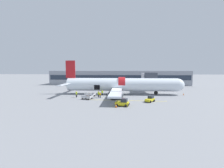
{
  "coord_description": "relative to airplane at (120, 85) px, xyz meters",
  "views": [
    {
      "loc": [
        2.14,
        -41.79,
        7.32
      ],
      "look_at": [
        -0.96,
        0.99,
        3.47
      ],
      "focal_mm": 24.0,
      "sensor_mm": 36.0,
      "label": 1
    }
  ],
  "objects": [
    {
      "name": "ground_crew_loader_b",
      "position": [
        -5.29,
        -2.41,
        -2.1
      ],
      "size": [
        0.54,
        0.47,
        1.57
      ],
      "color": "black",
      "rests_on": "ground_plane"
    },
    {
      "name": "baggage_tug_lead",
      "position": [
        7.2,
        -10.81,
        -2.31
      ],
      "size": [
        2.59,
        2.86,
        1.44
      ],
      "color": "yellow",
      "rests_on": "ground_plane"
    },
    {
      "name": "safety_cone_nose",
      "position": [
        18.97,
        -0.26,
        -2.64
      ],
      "size": [
        0.44,
        0.44,
        0.61
      ],
      "color": "black",
      "rests_on": "ground_plane"
    },
    {
      "name": "baggage_tug_mid",
      "position": [
        0.79,
        -15.47,
        -2.24
      ],
      "size": [
        3.08,
        2.42,
        1.59
      ],
      "color": "yellow",
      "rests_on": "ground_plane"
    },
    {
      "name": "ground_crew_driver",
      "position": [
        -5.84,
        -5.83,
        -2.01
      ],
      "size": [
        0.56,
        0.56,
        1.74
      ],
      "color": "black",
      "rests_on": "ground_plane"
    },
    {
      "name": "ground_plane",
      "position": [
        -1.36,
        -4.21,
        -2.92
      ],
      "size": [
        500.0,
        500.0,
        0.0
      ],
      "primitive_type": "plane",
      "color": "gray"
    },
    {
      "name": "baggage_cart_queued",
      "position": [
        -8.17,
        -8.69,
        -2.41
      ],
      "size": [
        3.54,
        2.54,
        1.01
      ],
      "color": "#B7BABF",
      "rests_on": "ground_plane"
    },
    {
      "name": "safety_cone_engine_left",
      "position": [
        -0.54,
        -16.8,
        -2.57
      ],
      "size": [
        0.5,
        0.5,
        0.74
      ],
      "color": "black",
      "rests_on": "ground_plane"
    },
    {
      "name": "airplane",
      "position": [
        0.0,
        0.0,
        0.0
      ],
      "size": [
        37.77,
        33.15,
        10.45
      ],
      "color": "silver",
      "rests_on": "ground_plane"
    },
    {
      "name": "ground_crew_loader_a",
      "position": [
        -11.91,
        -6.17,
        -2.01
      ],
      "size": [
        0.55,
        0.55,
        1.74
      ],
      "color": "black",
      "rests_on": "ground_plane"
    },
    {
      "name": "jet_bridge_stub",
      "position": [
        9.7,
        7.6,
        1.94
      ],
      "size": [
        3.88,
        13.34,
        6.68
      ],
      "color": "#4C4C51",
      "rests_on": "ground_plane"
    },
    {
      "name": "baggage_cart_loading",
      "position": [
        -8.33,
        -4.51,
        -2.45
      ],
      "size": [
        3.83,
        2.47,
        0.95
      ],
      "color": "silver",
      "rests_on": "ground_plane"
    },
    {
      "name": "terminal_strip",
      "position": [
        -1.36,
        32.88,
        0.66
      ],
      "size": [
        70.13,
        11.83,
        7.16
      ],
      "color": "gray",
      "rests_on": "ground_plane"
    },
    {
      "name": "ground_crew_supervisor",
      "position": [
        -5.27,
        -6.67,
        -2.1
      ],
      "size": [
        0.5,
        0.5,
        1.57
      ],
      "color": "#2D2D33",
      "rests_on": "ground_plane"
    },
    {
      "name": "apron_marking_line",
      "position": [
        1.7,
        -9.58,
        -2.92
      ],
      "size": [
        19.34,
        0.86,
        0.01
      ],
      "color": "yellow",
      "rests_on": "ground_plane"
    }
  ]
}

